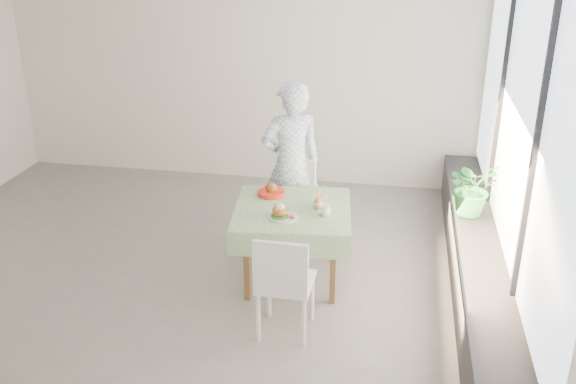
% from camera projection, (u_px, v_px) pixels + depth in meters
% --- Properties ---
extents(floor, '(6.00, 6.00, 0.00)m').
position_uv_depth(floor, '(182.00, 266.00, 6.34)').
color(floor, slate).
rests_on(floor, ground).
extents(wall_back, '(6.00, 0.02, 2.80)m').
position_uv_depth(wall_back, '(240.00, 72.00, 8.06)').
color(wall_back, silver).
rests_on(wall_back, ground).
extents(wall_front, '(6.00, 0.02, 2.80)m').
position_uv_depth(wall_front, '(15.00, 265.00, 3.53)').
color(wall_front, silver).
rests_on(wall_front, ground).
extents(wall_right, '(0.02, 5.00, 2.80)m').
position_uv_depth(wall_right, '(517.00, 150.00, 5.30)').
color(wall_right, silver).
rests_on(wall_right, ground).
extents(window_pane, '(0.01, 4.80, 2.18)m').
position_uv_depth(window_pane, '(518.00, 121.00, 5.21)').
color(window_pane, '#D1E0F9').
rests_on(window_pane, ground).
extents(window_ledge, '(0.40, 4.80, 0.50)m').
position_uv_depth(window_ledge, '(476.00, 270.00, 5.78)').
color(window_ledge, black).
rests_on(window_ledge, ground).
extents(cafe_table, '(1.15, 1.15, 0.74)m').
position_uv_depth(cafe_table, '(292.00, 236.00, 5.93)').
color(cafe_table, brown).
rests_on(cafe_table, ground).
extents(chair_far, '(0.53, 0.53, 0.91)m').
position_uv_depth(chair_far, '(289.00, 220.00, 6.67)').
color(chair_far, white).
rests_on(chair_far, ground).
extents(chair_near, '(0.44, 0.44, 0.92)m').
position_uv_depth(chair_near, '(285.00, 302.00, 5.22)').
color(chair_near, white).
rests_on(chair_near, ground).
extents(diner, '(0.75, 0.65, 1.73)m').
position_uv_depth(diner, '(291.00, 164.00, 6.54)').
color(diner, '#81A9CE').
rests_on(diner, ground).
extents(main_dish, '(0.27, 0.27, 0.14)m').
position_uv_depth(main_dish, '(281.00, 213.00, 5.61)').
color(main_dish, white).
rests_on(main_dish, cafe_table).
extents(juice_cup_orange, '(0.09, 0.09, 0.26)m').
position_uv_depth(juice_cup_orange, '(319.00, 202.00, 5.81)').
color(juice_cup_orange, white).
rests_on(juice_cup_orange, cafe_table).
extents(juice_cup_lemonade, '(0.09, 0.09, 0.25)m').
position_uv_depth(juice_cup_lemonade, '(326.00, 209.00, 5.66)').
color(juice_cup_lemonade, white).
rests_on(juice_cup_lemonade, cafe_table).
extents(second_dish, '(0.26, 0.26, 0.12)m').
position_uv_depth(second_dish, '(271.00, 191.00, 6.10)').
color(second_dish, red).
rests_on(second_dish, cafe_table).
extents(potted_plant, '(0.65, 0.61, 0.56)m').
position_uv_depth(potted_plant, '(473.00, 187.00, 6.18)').
color(potted_plant, '#2C8540').
rests_on(potted_plant, window_ledge).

